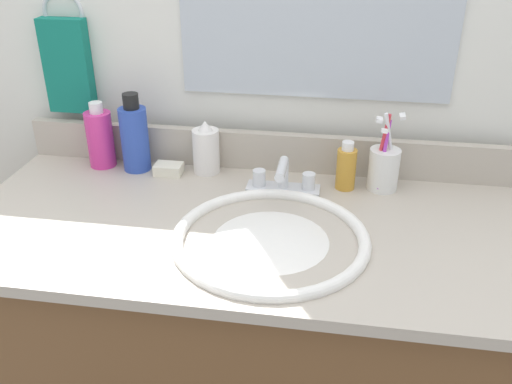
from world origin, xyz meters
The scene contains 14 objects.
vanity_cabinet centered at (0.00, 0.00, 0.42)m, with size 1.11×0.49×0.83m, color brown.
countertop centered at (0.00, 0.00, 0.84)m, with size 1.16×0.53×0.02m, color #B2A899.
backsplash centered at (0.00, 0.26, 0.90)m, with size 1.16×0.02×0.09m, color #B2A899.
back_wall centered at (0.00, 0.32, 0.65)m, with size 2.26×0.04×1.30m, color silver.
towel_ring centered at (-0.48, 0.30, 1.20)m, with size 0.10×0.10×0.01m, color silver.
hand_towel centered at (-0.48, 0.28, 1.08)m, with size 0.11×0.04×0.22m, color #147260.
sink_basin centered at (0.05, -0.06, 0.83)m, with size 0.37×0.37×0.11m.
faucet centered at (0.05, 0.14, 0.88)m, with size 0.16×0.10×0.08m.
bottle_shampoo_blue centered at (-0.30, 0.20, 0.94)m, with size 0.06×0.06×0.18m.
bottle_oil_amber centered at (0.19, 0.18, 0.91)m, with size 0.04×0.04×0.11m.
bottle_soap_pink centered at (-0.39, 0.21, 0.93)m, with size 0.06×0.06×0.16m.
bottle_lotion_white centered at (-0.14, 0.22, 0.91)m, with size 0.06×0.06×0.13m.
cup_white_ceramic centered at (0.27, 0.19, 0.91)m, with size 0.07×0.07×0.18m.
soap_bar centered at (-0.22, 0.19, 0.87)m, with size 0.06×0.04×0.02m, color white.
Camera 1 is at (0.17, -0.93, 1.42)m, focal length 38.90 mm.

